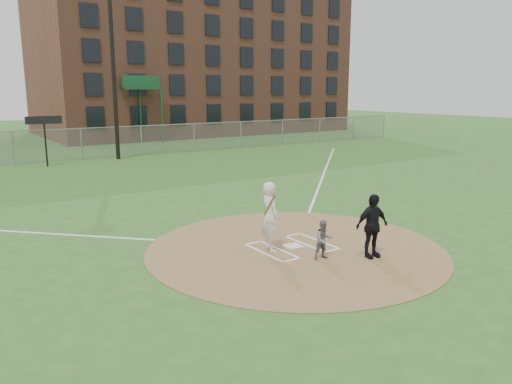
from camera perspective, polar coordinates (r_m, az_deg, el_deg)
ground at (r=14.26m, az=4.51°, el=-6.48°), size 140.00×140.00×0.00m
dirt_circle at (r=14.26m, az=4.51°, el=-6.44°), size 8.40×8.40×0.02m
home_plate at (r=14.38m, az=4.30°, el=-6.18°), size 0.51×0.51×0.03m
foul_line_first at (r=26.62m, az=7.72°, el=1.98°), size 17.04×17.04×0.01m
catcher at (r=13.31m, az=7.75°, el=-5.42°), size 0.58×0.49×1.05m
umpire at (r=13.59m, az=13.12°, el=-3.79°), size 1.05×0.54×1.72m
batters_boxes at (r=14.37m, az=4.14°, el=-6.23°), size 2.08×1.88×0.01m
batter_at_plate at (r=13.73m, az=1.64°, el=-2.83°), size 0.63×1.08×1.95m
outfield_fence at (r=33.85m, az=-19.31°, el=5.22°), size 56.08×0.08×2.03m
brick_warehouse at (r=54.46m, az=-7.37°, el=14.79°), size 30.00×17.17×15.00m
light_pole at (r=33.36m, az=-16.08°, el=14.96°), size 1.20×0.30×12.22m
scoreboard_sign at (r=31.44m, az=-23.05°, el=7.01°), size 2.00×0.10×2.93m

